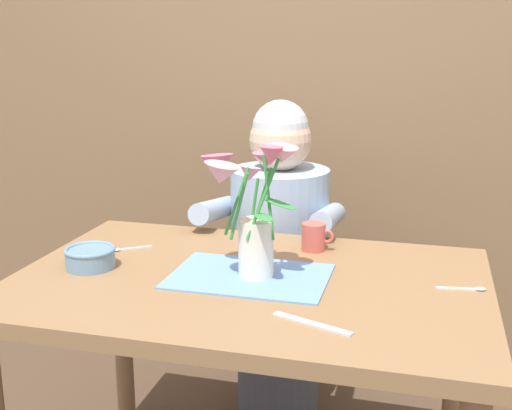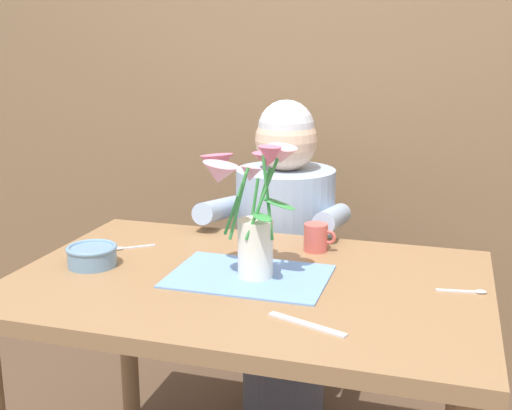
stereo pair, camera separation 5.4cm
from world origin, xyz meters
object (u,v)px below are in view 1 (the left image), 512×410
Objects in this scene: seated_person at (279,263)px; dinner_knife at (312,324)px; flower_vase at (251,204)px; tea_cup at (314,237)px; ceramic_bowl at (90,257)px.

seated_person is 5.97× the size of dinner_knife.
seated_person reaches higher than dinner_knife.
flower_vase reaches higher than tea_cup.
flower_vase is 0.46m from ceramic_bowl.
flower_vase reaches higher than ceramic_bowl.
dinner_knife is 2.04× the size of tea_cup.
ceramic_bowl is at bearing -116.56° from seated_person.
seated_person is 0.77m from ceramic_bowl.
tea_cup reaches higher than ceramic_bowl.
ceramic_bowl is at bearing -151.48° from tea_cup.
ceramic_bowl is 0.72× the size of dinner_knife.
tea_cup is at bearing 66.52° from flower_vase.
seated_person is at bearing 117.40° from tea_cup.
dinner_knife is (0.27, -0.85, 0.18)m from seated_person.
flower_vase is 3.77× the size of tea_cup.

